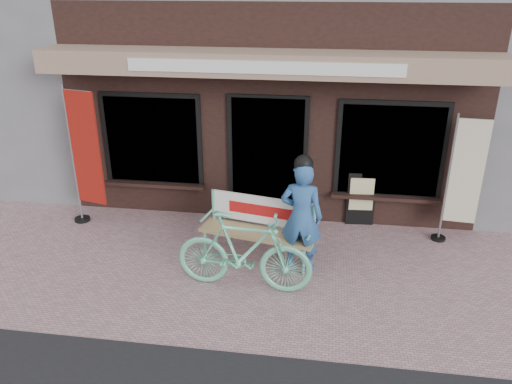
% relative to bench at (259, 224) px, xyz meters
% --- Properties ---
extents(ground, '(70.00, 70.00, 0.00)m').
position_rel_bench_xyz_m(ground, '(-0.04, -0.67, -0.55)').
color(ground, '#B3898F').
rests_on(ground, ground).
extents(storefront, '(7.00, 6.77, 6.00)m').
position_rel_bench_xyz_m(storefront, '(-0.04, 4.29, 2.44)').
color(storefront, black).
rests_on(storefront, ground).
extents(bench, '(1.79, 0.79, 0.94)m').
position_rel_bench_xyz_m(bench, '(0.00, 0.00, 0.00)').
color(bench, '#66C9A3').
rests_on(bench, ground).
extents(person, '(0.64, 0.45, 1.75)m').
position_rel_bench_xyz_m(person, '(0.63, -0.24, 0.31)').
color(person, '#2D5C9C').
rests_on(person, ground).
extents(bicycle, '(1.89, 0.64, 1.12)m').
position_rel_bench_xyz_m(bicycle, '(-0.09, -0.86, 0.01)').
color(bicycle, '#66C9A3').
rests_on(bicycle, ground).
extents(nobori_red, '(0.71, 0.32, 2.40)m').
position_rel_bench_xyz_m(nobori_red, '(-3.00, 0.69, 0.69)').
color(nobori_red, gray).
rests_on(nobori_red, ground).
extents(nobori_cream, '(0.62, 0.25, 2.10)m').
position_rel_bench_xyz_m(nobori_cream, '(3.03, 0.91, 0.53)').
color(nobori_cream, gray).
rests_on(nobori_cream, ground).
extents(menu_stand, '(0.48, 0.14, 0.94)m').
position_rel_bench_xyz_m(menu_stand, '(1.56, 1.32, -0.07)').
color(menu_stand, black).
rests_on(menu_stand, ground).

